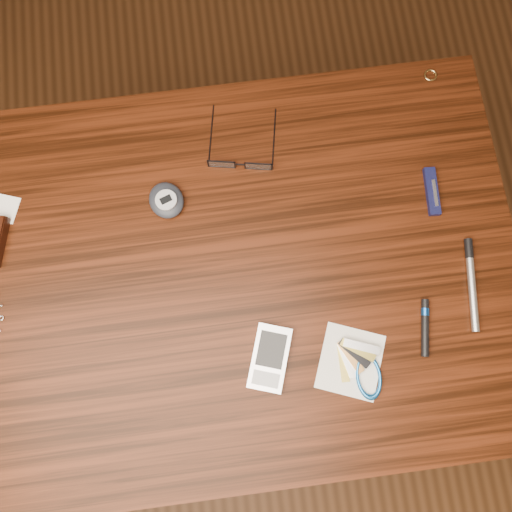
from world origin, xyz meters
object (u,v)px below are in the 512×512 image
Objects in this scene: notepad_keys at (360,368)px; silver_pen at (471,277)px; eyeglasses at (240,162)px; desk at (230,282)px; pedometer at (166,200)px; pda_phone at (270,358)px; pocket_knife at (432,191)px.

notepad_keys is 0.24m from silver_pen.
eyeglasses reaches higher than silver_pen.
desk is 6.38× the size of silver_pen.
notepad_keys is (0.20, -0.18, 0.11)m from desk.
desk is 0.20m from pedometer.
eyeglasses is 1.66× the size of pedometer.
notepad_keys is at bearing -43.01° from desk.
notepad_keys reaches higher than desk.
desk is at bearing -103.90° from eyeglasses.
desk is 12.06× the size of pedometer.
notepad_keys is at bearing -149.92° from silver_pen.
desk is 0.19m from pda_phone.
eyeglasses reaches higher than pda_phone.
pda_phone is 0.15m from notepad_keys.
pocket_knife is at bearing -16.36° from eyeglasses.
pda_phone reaches higher than desk.
desk is 0.23m from eyeglasses.
pda_phone is 1.41× the size of pedometer.
pedometer reaches higher than pda_phone.
notepad_keys is at bearing -122.20° from pocket_knife.
pedometer reaches higher than eyeglasses.
silver_pen is (0.36, -0.25, -0.01)m from eyeglasses.
desk is at bearing 171.49° from silver_pen.
eyeglasses is at bearing 91.01° from pda_phone.
notepad_keys is 1.57× the size of pocket_knife.
pedometer is (-0.14, 0.29, 0.00)m from pda_phone.
eyeglasses reaches higher than desk.
pda_phone is at bearing -166.02° from silver_pen.
eyeglasses is at bearing 111.67° from notepad_keys.
pda_phone is 0.32m from pedometer.
desk is 7.28× the size of eyeglasses.
pda_phone is at bearing -88.99° from eyeglasses.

